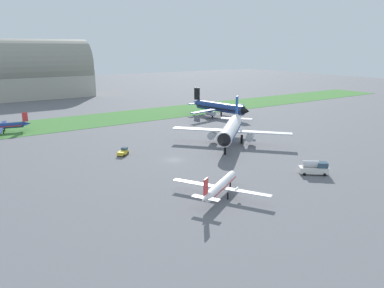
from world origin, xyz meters
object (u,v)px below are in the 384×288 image
(pushback_tug_near_gate, at_px, (123,152))
(fuel_truck_midfield, at_px, (314,168))
(airplane_taxiing_turboprop, at_px, (1,126))
(airplane_foreground_turboprop, at_px, (220,186))
(airplane_midfield_jet, at_px, (231,129))
(airplane_parked_jet_far, at_px, (219,107))

(pushback_tug_near_gate, height_order, fuel_truck_midfield, fuel_truck_midfield)
(airplane_taxiing_turboprop, distance_m, fuel_truck_midfield, 102.82)
(airplane_taxiing_turboprop, xyz_separation_m, pushback_tug_near_gate, (23.76, -48.24, -1.52))
(airplane_foreground_turboprop, bearing_deg, pushback_tug_near_gate, 66.24)
(airplane_midfield_jet, relative_size, airplane_foreground_turboprop, 1.60)
(airplane_midfield_jet, distance_m, fuel_truck_midfield, 32.36)
(airplane_midfield_jet, distance_m, airplane_foreground_turboprop, 41.27)
(pushback_tug_near_gate, bearing_deg, airplane_midfield_jet, -53.01)
(airplane_midfield_jet, xyz_separation_m, airplane_taxiing_turboprop, (-55.98, 55.19, -2.16))
(fuel_truck_midfield, bearing_deg, airplane_taxiing_turboprop, 160.28)
(airplane_taxiing_turboprop, bearing_deg, pushback_tug_near_gate, 128.09)
(airplane_parked_jet_far, relative_size, fuel_truck_midfield, 4.84)
(airplane_midfield_jet, height_order, fuel_truck_midfield, airplane_midfield_jet)
(airplane_taxiing_turboprop, distance_m, pushback_tug_near_gate, 53.80)
(airplane_foreground_turboprop, height_order, pushback_tug_near_gate, airplane_foreground_turboprop)
(airplane_foreground_turboprop, relative_size, pushback_tug_near_gate, 4.69)
(airplane_taxiing_turboprop, height_order, airplane_parked_jet_far, airplane_parked_jet_far)
(fuel_truck_midfield, bearing_deg, airplane_parked_jet_far, 107.78)
(airplane_taxiing_turboprop, relative_size, airplane_parked_jet_far, 0.69)
(airplane_foreground_turboprop, height_order, airplane_taxiing_turboprop, airplane_taxiing_turboprop)
(fuel_truck_midfield, bearing_deg, airplane_midfield_jet, 125.31)
(airplane_taxiing_turboprop, height_order, fuel_truck_midfield, airplane_taxiing_turboprop)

